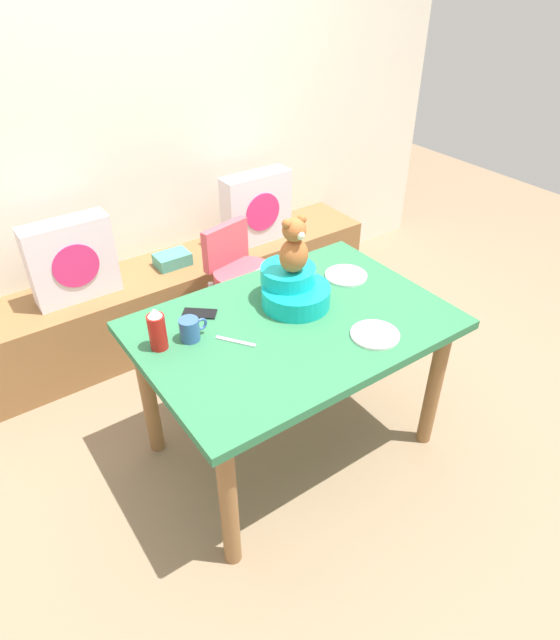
{
  "coord_description": "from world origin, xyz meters",
  "views": [
    {
      "loc": [
        -1.12,
        -1.49,
        2.07
      ],
      "look_at": [
        0.0,
        0.1,
        0.69
      ],
      "focal_mm": 30.67,
      "sensor_mm": 36.0,
      "label": 1
    }
  ],
  "objects": [
    {
      "name": "cell_phone",
      "position": [
        -0.3,
        0.28,
        0.74
      ],
      "size": [
        0.15,
        0.15,
        0.01
      ],
      "primitive_type": "cube",
      "rotation": [
        0.0,
        0.0,
        0.86
      ],
      "color": "black",
      "rests_on": "dining_table"
    },
    {
      "name": "back_wall",
      "position": [
        0.0,
        1.47,
        1.3
      ],
      "size": [
        4.4,
        0.1,
        2.6
      ],
      "primitive_type": "cube",
      "color": "silver",
      "rests_on": "ground_plane"
    },
    {
      "name": "dinner_plate_far",
      "position": [
        0.42,
        0.15,
        0.75
      ],
      "size": [
        0.2,
        0.2,
        0.01
      ],
      "primitive_type": "cylinder",
      "color": "white",
      "rests_on": "dining_table"
    },
    {
      "name": "infant_seat_teal",
      "position": [
        0.08,
        0.12,
        0.81
      ],
      "size": [
        0.3,
        0.33,
        0.16
      ],
      "color": "#11B2B3",
      "rests_on": "dining_table"
    },
    {
      "name": "highchair",
      "position": [
        0.21,
        0.76,
        0.52
      ],
      "size": [
        0.39,
        0.5,
        0.79
      ],
      "color": "#D84C59",
      "rests_on": "ground_plane"
    },
    {
      "name": "dining_table",
      "position": [
        0.0,
        0.0,
        0.64
      ],
      "size": [
        1.29,
        0.9,
        0.74
      ],
      "color": "#2D7247",
      "rests_on": "ground_plane"
    },
    {
      "name": "pillow_floral_right",
      "position": [
        0.58,
        1.18,
        0.68
      ],
      "size": [
        0.44,
        0.15,
        0.44
      ],
      "color": "silver",
      "rests_on": "window_bench"
    },
    {
      "name": "ketchup_bottle",
      "position": [
        -0.54,
        0.16,
        0.83
      ],
      "size": [
        0.07,
        0.07,
        0.18
      ],
      "color": "red",
      "rests_on": "dining_table"
    },
    {
      "name": "dinner_plate_near",
      "position": [
        0.21,
        -0.27,
        0.75
      ],
      "size": [
        0.2,
        0.2,
        0.01
      ],
      "primitive_type": "cylinder",
      "color": "white",
      "rests_on": "dining_table"
    },
    {
      "name": "teddy_bear",
      "position": [
        0.08,
        0.12,
        1.02
      ],
      "size": [
        0.13,
        0.12,
        0.25
      ],
      "color": "#B05F2E",
      "rests_on": "infant_seat_teal"
    },
    {
      "name": "table_fork",
      "position": [
        -0.27,
        0.02,
        0.74
      ],
      "size": [
        0.11,
        0.15,
        0.01
      ],
      "primitive_type": "cube",
      "rotation": [
        0.0,
        0.0,
        0.62
      ],
      "color": "silver",
      "rests_on": "dining_table"
    },
    {
      "name": "coffee_mug",
      "position": [
        -0.41,
        0.14,
        0.79
      ],
      "size": [
        0.12,
        0.08,
        0.09
      ],
      "color": "#335999",
      "rests_on": "dining_table"
    },
    {
      "name": "ground_plane",
      "position": [
        0.0,
        0.0,
        0.0
      ],
      "size": [
        8.0,
        8.0,
        0.0
      ],
      "primitive_type": "plane",
      "color": "#8C7256"
    },
    {
      "name": "book_stack",
      "position": [
        -0.01,
        1.2,
        0.5
      ],
      "size": [
        0.2,
        0.14,
        0.07
      ],
      "primitive_type": "cube",
      "color": "teal",
      "rests_on": "window_bench"
    },
    {
      "name": "window_bench",
      "position": [
        0.0,
        1.2,
        0.23
      ],
      "size": [
        2.6,
        0.44,
        0.46
      ],
      "primitive_type": "cube",
      "color": "olive",
      "rests_on": "ground_plane"
    },
    {
      "name": "pillow_floral_left",
      "position": [
        -0.57,
        1.18,
        0.68
      ],
      "size": [
        0.44,
        0.15,
        0.44
      ],
      "color": "silver",
      "rests_on": "window_bench"
    }
  ]
}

